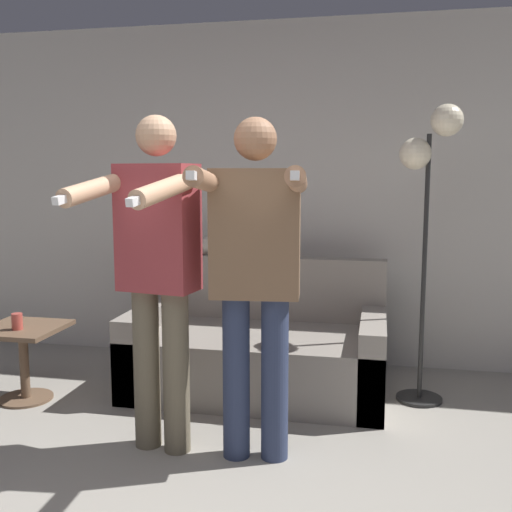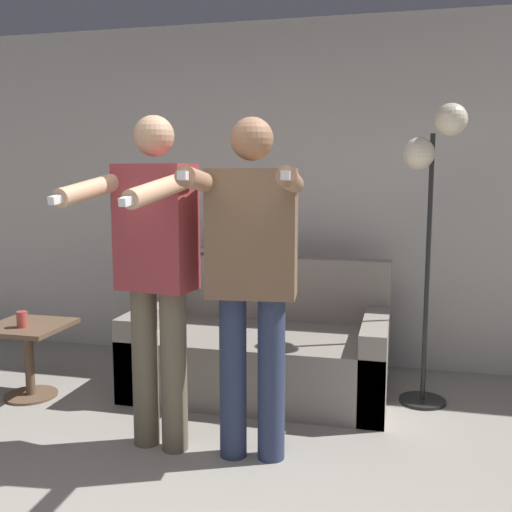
{
  "view_description": "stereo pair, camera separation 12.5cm",
  "coord_description": "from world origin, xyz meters",
  "views": [
    {
      "loc": [
        0.77,
        -1.82,
        1.47
      ],
      "look_at": [
        0.07,
        1.54,
        0.99
      ],
      "focal_mm": 42.0,
      "sensor_mm": 36.0,
      "label": 1
    },
    {
      "loc": [
        0.89,
        -1.79,
        1.47
      ],
      "look_at": [
        0.07,
        1.54,
        0.99
      ],
      "focal_mm": 42.0,
      "sensor_mm": 36.0,
      "label": 2
    }
  ],
  "objects": [
    {
      "name": "cup",
      "position": [
        -1.45,
        1.47,
        0.54
      ],
      "size": [
        0.07,
        0.07,
        0.1
      ],
      "color": "#B7473D",
      "rests_on": "side_table"
    },
    {
      "name": "wall_back",
      "position": [
        0.0,
        2.76,
        1.3
      ],
      "size": [
        10.0,
        0.05,
        2.6
      ],
      "color": "beige",
      "rests_on": "ground_plane"
    },
    {
      "name": "cat",
      "position": [
        -0.37,
        2.39,
        0.96
      ],
      "size": [
        0.41,
        0.11,
        0.19
      ],
      "color": "#B7AD9E",
      "rests_on": "couch"
    },
    {
      "name": "couch",
      "position": [
        -0.01,
        2.05,
        0.27
      ],
      "size": [
        1.69,
        0.92,
        0.87
      ],
      "color": "gray",
      "rests_on": "ground_plane"
    },
    {
      "name": "person_left",
      "position": [
        -0.35,
        1.05,
        1.01
      ],
      "size": [
        0.54,
        0.72,
        1.76
      ],
      "rotation": [
        0.0,
        0.0,
        -0.16
      ],
      "color": "#6B604C",
      "rests_on": "ground_plane"
    },
    {
      "name": "side_table",
      "position": [
        -1.47,
        1.54,
        0.36
      ],
      "size": [
        0.49,
        0.49,
        0.49
      ],
      "color": "brown",
      "rests_on": "ground_plane"
    },
    {
      "name": "person_right",
      "position": [
        0.17,
        1.05,
        1.01
      ],
      "size": [
        0.56,
        0.71,
        1.74
      ],
      "rotation": [
        0.0,
        0.0,
        0.11
      ],
      "color": "#2D3856",
      "rests_on": "ground_plane"
    },
    {
      "name": "floor_lamp",
      "position": [
        1.06,
        2.06,
        1.46
      ],
      "size": [
        0.38,
        0.29,
        1.89
      ],
      "color": "black",
      "rests_on": "ground_plane"
    }
  ]
}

